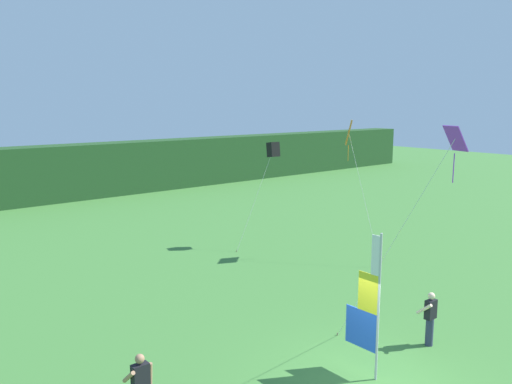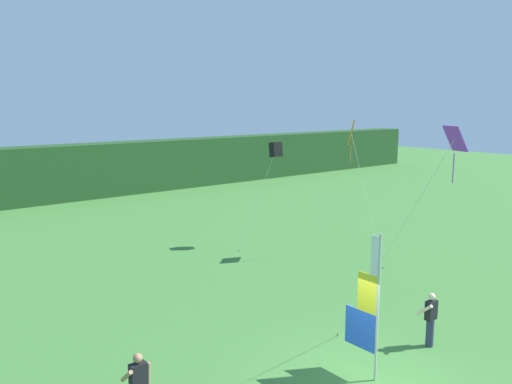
{
  "view_description": "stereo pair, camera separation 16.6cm",
  "coord_description": "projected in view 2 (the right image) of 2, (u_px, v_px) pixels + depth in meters",
  "views": [
    {
      "loc": [
        -9.79,
        -7.39,
        6.84
      ],
      "look_at": [
        -0.52,
        3.74,
        4.35
      ],
      "focal_mm": 36.86,
      "sensor_mm": 36.0,
      "label": 1
    },
    {
      "loc": [
        -9.67,
        -7.49,
        6.84
      ],
      "look_at": [
        -0.52,
        3.74,
        4.35
      ],
      "focal_mm": 36.86,
      "sensor_mm": 36.0,
      "label": 2
    }
  ],
  "objects": [
    {
      "name": "ground_plane",
      "position": [
        368.0,
        384.0,
        12.9
      ],
      "size": [
        120.0,
        120.0,
        0.0
      ],
      "primitive_type": "plane",
      "color": "#3D7533"
    },
    {
      "name": "kite_orange_diamond_1",
      "position": [
        352.0,
        136.0,
        22.99
      ],
      "size": [
        0.93,
        2.76,
        6.06
      ],
      "color": "brown",
      "rests_on": "ground"
    },
    {
      "name": "person_near_banner",
      "position": [
        431.0,
        318.0,
        14.78
      ],
      "size": [
        0.55,
        0.48,
        1.57
      ],
      "color": "#2D334C",
      "rests_on": "ground"
    },
    {
      "name": "banner_flag",
      "position": [
        368.0,
        308.0,
        13.01
      ],
      "size": [
        0.06,
        1.03,
        3.76
      ],
      "color": "#B7B7BC",
      "rests_on": "ground"
    },
    {
      "name": "kite_purple_diamond_0",
      "position": [
        445.0,
        157.0,
        12.42
      ],
      "size": [
        0.5,
        3.56,
        6.31
      ],
      "color": "brown",
      "rests_on": "ground"
    },
    {
      "name": "distant_treeline",
      "position": [
        20.0,
        176.0,
        35.03
      ],
      "size": [
        80.0,
        2.4,
        3.87
      ],
      "primitive_type": "cube",
      "color": "#1E421E",
      "rests_on": "ground"
    },
    {
      "name": "kite_black_box_2",
      "position": [
        276.0,
        150.0,
        24.86
      ],
      "size": [
        2.49,
        0.61,
        4.99
      ],
      "color": "brown",
      "rests_on": "ground"
    }
  ]
}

